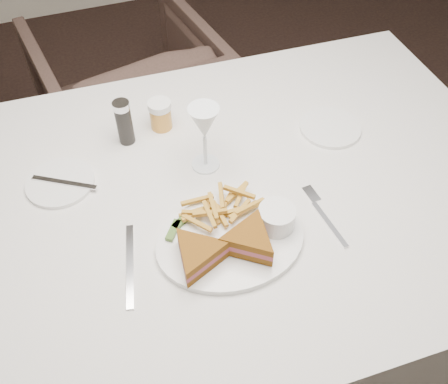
% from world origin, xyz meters
% --- Properties ---
extents(ground, '(5.00, 5.00, 0.00)m').
position_xyz_m(ground, '(0.00, 0.00, 0.00)').
color(ground, black).
rests_on(ground, ground).
extents(table, '(1.53, 1.06, 0.75)m').
position_xyz_m(table, '(-0.33, 0.09, 0.38)').
color(table, silver).
rests_on(table, ground).
extents(chair_far, '(0.75, 0.71, 0.69)m').
position_xyz_m(chair_far, '(-0.37, 1.08, 0.34)').
color(chair_far, '#402E27').
rests_on(chair_far, ground).
extents(table_setting, '(0.85, 0.64, 0.18)m').
position_xyz_m(table_setting, '(-0.36, 0.04, 0.79)').
color(table_setting, white).
rests_on(table_setting, table).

